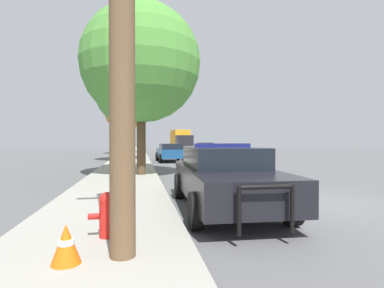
{
  "coord_description": "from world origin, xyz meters",
  "views": [
    {
      "loc": [
        -4.41,
        -7.34,
        1.69
      ],
      "look_at": [
        -1.32,
        10.09,
        1.41
      ],
      "focal_mm": 28.0,
      "sensor_mm": 36.0,
      "label": 1
    }
  ],
  "objects_px": {
    "tree_sidewalk_far": "(124,112)",
    "traffic_cone": "(66,244)",
    "fire_hydrant": "(107,213)",
    "tree_sidewalk_mid": "(125,95)",
    "box_truck": "(181,139)",
    "car_background_midblock": "(170,152)",
    "car_background_oncoming": "(205,148)",
    "car_background_distant": "(180,145)",
    "police_car": "(224,176)",
    "traffic_light": "(142,118)",
    "tree_sidewalk_near": "(141,63)"
  },
  "relations": [
    {
      "from": "tree_sidewalk_far",
      "to": "box_truck",
      "type": "bearing_deg",
      "value": 56.57
    },
    {
      "from": "car_background_distant",
      "to": "tree_sidewalk_far",
      "type": "xyz_separation_m",
      "value": [
        -8.4,
        -14.7,
        4.14
      ]
    },
    {
      "from": "traffic_cone",
      "to": "traffic_light",
      "type": "bearing_deg",
      "value": 87.4
    },
    {
      "from": "traffic_light",
      "to": "traffic_cone",
      "type": "bearing_deg",
      "value": -92.6
    },
    {
      "from": "car_background_midblock",
      "to": "police_car",
      "type": "bearing_deg",
      "value": -93.43
    },
    {
      "from": "car_background_midblock",
      "to": "box_truck",
      "type": "distance_m",
      "value": 25.71
    },
    {
      "from": "tree_sidewalk_near",
      "to": "traffic_cone",
      "type": "height_order",
      "value": "tree_sidewalk_near"
    },
    {
      "from": "car_background_midblock",
      "to": "tree_sidewalk_far",
      "type": "bearing_deg",
      "value": 104.97
    },
    {
      "from": "box_truck",
      "to": "tree_sidewalk_far",
      "type": "relative_size",
      "value": 1.13
    },
    {
      "from": "fire_hydrant",
      "to": "tree_sidewalk_far",
      "type": "distance_m",
      "value": 30.79
    },
    {
      "from": "tree_sidewalk_mid",
      "to": "car_background_midblock",
      "type": "bearing_deg",
      "value": -15.9
    },
    {
      "from": "police_car",
      "to": "traffic_cone",
      "type": "relative_size",
      "value": 10.07
    },
    {
      "from": "police_car",
      "to": "tree_sidewalk_far",
      "type": "xyz_separation_m",
      "value": [
        -3.69,
        28.37,
        4.05
      ]
    },
    {
      "from": "box_truck",
      "to": "tree_sidewalk_mid",
      "type": "bearing_deg",
      "value": 69.81
    },
    {
      "from": "car_background_oncoming",
      "to": "traffic_light",
      "type": "bearing_deg",
      "value": 6.15
    },
    {
      "from": "tree_sidewalk_mid",
      "to": "traffic_cone",
      "type": "height_order",
      "value": "tree_sidewalk_mid"
    },
    {
      "from": "police_car",
      "to": "car_background_oncoming",
      "type": "relative_size",
      "value": 1.19
    },
    {
      "from": "fire_hydrant",
      "to": "tree_sidewalk_far",
      "type": "relative_size",
      "value": 0.1
    },
    {
      "from": "car_background_oncoming",
      "to": "traffic_cone",
      "type": "xyz_separation_m",
      "value": [
        -7.9,
        -27.39,
        -0.33
      ]
    },
    {
      "from": "fire_hydrant",
      "to": "tree_sidewalk_mid",
      "type": "xyz_separation_m",
      "value": [
        -0.55,
        18.7,
        4.58
      ]
    },
    {
      "from": "car_background_distant",
      "to": "car_background_midblock",
      "type": "bearing_deg",
      "value": -101.45
    },
    {
      "from": "box_truck",
      "to": "car_background_oncoming",
      "type": "bearing_deg",
      "value": 88.53
    },
    {
      "from": "traffic_cone",
      "to": "fire_hydrant",
      "type": "bearing_deg",
      "value": 67.78
    },
    {
      "from": "fire_hydrant",
      "to": "car_background_distant",
      "type": "relative_size",
      "value": 0.16
    },
    {
      "from": "police_car",
      "to": "car_background_oncoming",
      "type": "bearing_deg",
      "value": -99.72
    },
    {
      "from": "car_background_midblock",
      "to": "tree_sidewalk_far",
      "type": "distance_m",
      "value": 13.95
    },
    {
      "from": "car_background_oncoming",
      "to": "car_background_distant",
      "type": "distance_m",
      "value": 18.75
    },
    {
      "from": "car_background_midblock",
      "to": "traffic_light",
      "type": "bearing_deg",
      "value": 101.58
    },
    {
      "from": "car_background_distant",
      "to": "traffic_light",
      "type": "bearing_deg",
      "value": -110.73
    },
    {
      "from": "box_truck",
      "to": "tree_sidewalk_near",
      "type": "bearing_deg",
      "value": 76.63
    },
    {
      "from": "traffic_light",
      "to": "tree_sidewalk_mid",
      "type": "xyz_separation_m",
      "value": [
        -1.37,
        -7.14,
        1.19
      ]
    },
    {
      "from": "fire_hydrant",
      "to": "traffic_light",
      "type": "height_order",
      "value": "traffic_light"
    },
    {
      "from": "traffic_light",
      "to": "tree_sidewalk_far",
      "type": "bearing_deg",
      "value": 113.0
    },
    {
      "from": "car_background_distant",
      "to": "traffic_cone",
      "type": "distance_m",
      "value": 46.77
    },
    {
      "from": "tree_sidewalk_near",
      "to": "traffic_cone",
      "type": "distance_m",
      "value": 10.68
    },
    {
      "from": "tree_sidewalk_mid",
      "to": "tree_sidewalk_far",
      "type": "distance_m",
      "value": 11.78
    },
    {
      "from": "fire_hydrant",
      "to": "car_background_oncoming",
      "type": "height_order",
      "value": "car_background_oncoming"
    },
    {
      "from": "fire_hydrant",
      "to": "box_truck",
      "type": "height_order",
      "value": "box_truck"
    },
    {
      "from": "car_background_midblock",
      "to": "box_truck",
      "type": "height_order",
      "value": "box_truck"
    },
    {
      "from": "car_background_distant",
      "to": "box_truck",
      "type": "bearing_deg",
      "value": -94.64
    },
    {
      "from": "fire_hydrant",
      "to": "car_background_midblock",
      "type": "xyz_separation_m",
      "value": [
        2.84,
        17.73,
        0.22
      ]
    },
    {
      "from": "box_truck",
      "to": "traffic_cone",
      "type": "bearing_deg",
      "value": 77.65
    },
    {
      "from": "car_background_oncoming",
      "to": "tree_sidewalk_mid",
      "type": "relative_size",
      "value": 0.6
    },
    {
      "from": "tree_sidewalk_far",
      "to": "car_background_midblock",
      "type": "bearing_deg",
      "value": -72.65
    },
    {
      "from": "car_background_oncoming",
      "to": "traffic_cone",
      "type": "bearing_deg",
      "value": 75.17
    },
    {
      "from": "car_background_midblock",
      "to": "traffic_cone",
      "type": "relative_size",
      "value": 7.94
    },
    {
      "from": "tree_sidewalk_far",
      "to": "traffic_cone",
      "type": "relative_size",
      "value": 13.79
    },
    {
      "from": "tree_sidewalk_mid",
      "to": "police_car",
      "type": "bearing_deg",
      "value": -79.42
    },
    {
      "from": "traffic_cone",
      "to": "car_background_midblock",
      "type": "bearing_deg",
      "value": 80.19
    },
    {
      "from": "car_background_distant",
      "to": "tree_sidewalk_far",
      "type": "height_order",
      "value": "tree_sidewalk_far"
    }
  ]
}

